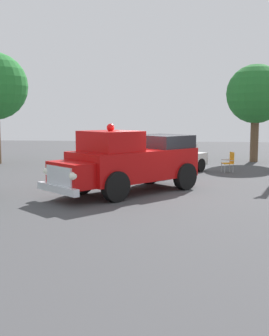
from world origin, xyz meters
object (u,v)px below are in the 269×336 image
Objects in this scene: lawn_chair_spare at (186,171)px; spectator_seated at (108,164)px; lawn_chair_near_truck at (106,167)px; spectator_standing at (94,154)px; classic_hot_rod at (170,158)px; lawn_chair_by_car at (230,161)px; oak_tree_left at (256,94)px; vintage_fire_truck at (130,161)px.

lawn_chair_spare is 3.78m from spectator_seated.
lawn_chair_near_truck is 2.35m from spectator_standing.
spectator_seated is 0.77× the size of spectator_standing.
classic_hot_rod reaches higher than lawn_chair_by_car.
spectator_standing is (1.04, -2.00, 0.27)m from spectator_seated.
lawn_chair_spare is at bearing 65.58° from oak_tree_left.
oak_tree_left reaches higher than vintage_fire_truck.
vintage_fire_truck is 5.61m from classic_hot_rod.
lawn_chair_near_truck is 3.80m from lawn_chair_spare.
vintage_fire_truck is at bearing 113.41° from spectator_seated.
classic_hot_rod is at bearing -139.92° from lawn_chair_near_truck.
lawn_chair_spare is at bearing 159.66° from lawn_chair_near_truck.
lawn_chair_by_car is 0.79× the size of spectator_seated.
lawn_chair_near_truck is 11.85m from oak_tree_left.
lawn_chair_near_truck is at bearing 57.92° from spectator_seated.
spectator_standing is (3.78, 0.26, 0.22)m from classic_hot_rod.
oak_tree_left is (-7.86, -8.14, 3.51)m from lawn_chair_near_truck.
spectator_standing is (2.41, -5.16, -0.23)m from vintage_fire_truck.
lawn_chair_spare is 0.17× the size of oak_tree_left.
lawn_chair_near_truck is 1.00× the size of lawn_chair_by_car.
lawn_chair_near_truck is (2.81, 2.36, -0.16)m from classic_hot_rod.
lawn_chair_spare is 10.97m from oak_tree_left.
lawn_chair_near_truck is at bearing -64.74° from vintage_fire_truck.
classic_hot_rod reaches higher than lawn_chair_spare.
classic_hot_rod is 4.55× the size of lawn_chair_spare.
oak_tree_left reaches higher than spectator_seated.
vintage_fire_truck reaches higher than lawn_chair_by_car.
lawn_chair_by_car is (-3.00, -0.69, -0.16)m from classic_hot_rod.
classic_hot_rod is 3.67m from lawn_chair_near_truck.
vintage_fire_truck is 7.54m from lawn_chair_by_car.
oak_tree_left is at bearing -133.99° from lawn_chair_near_truck.
spectator_seated is 2.27m from spectator_standing.
vintage_fire_truck is 4.55× the size of spectator_seated.
lawn_chair_by_car and lawn_chair_spare have the same top height.
lawn_chair_by_car is 4.92m from lawn_chair_spare.
lawn_chair_spare is 5.70m from spectator_standing.
spectator_seated reaches higher than lawn_chair_near_truck.
spectator_standing is at bearing 3.86° from classic_hot_rod.
classic_hot_rod reaches higher than lawn_chair_near_truck.
lawn_chair_near_truck is 1.00× the size of lawn_chair_spare.
spectator_standing is 0.28× the size of oak_tree_left.
classic_hot_rod is (-1.37, -5.42, -0.45)m from vintage_fire_truck.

